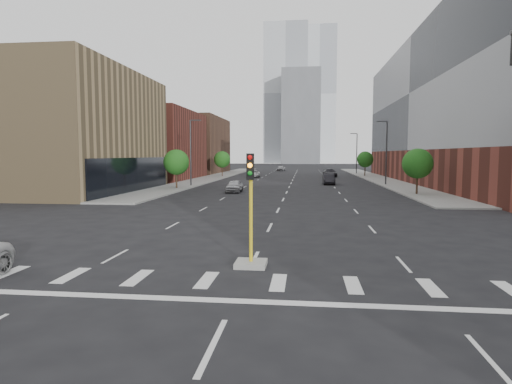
% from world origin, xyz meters
% --- Properties ---
extents(sidewalk_left_far, '(5.00, 92.00, 0.15)m').
position_xyz_m(sidewalk_left_far, '(-15.00, 74.00, 0.07)').
color(sidewalk_left_far, gray).
rests_on(sidewalk_left_far, ground).
extents(sidewalk_right_far, '(5.00, 92.00, 0.15)m').
position_xyz_m(sidewalk_right_far, '(15.00, 74.00, 0.07)').
color(sidewalk_right_far, gray).
rests_on(sidewalk_right_far, ground).
extents(building_left_mid, '(20.00, 24.00, 14.00)m').
position_xyz_m(building_left_mid, '(-27.50, 40.00, 7.00)').
color(building_left_mid, '#947B53').
rests_on(building_left_mid, ground).
extents(building_left_far_a, '(20.00, 22.00, 12.00)m').
position_xyz_m(building_left_far_a, '(-27.50, 66.00, 6.00)').
color(building_left_far_a, brown).
rests_on(building_left_far_a, ground).
extents(building_left_far_b, '(20.00, 24.00, 13.00)m').
position_xyz_m(building_left_far_b, '(-27.50, 92.00, 6.50)').
color(building_left_far_b, brown).
rests_on(building_left_far_b, ground).
extents(building_right_main, '(24.00, 70.00, 22.00)m').
position_xyz_m(building_right_main, '(29.50, 60.00, 11.00)').
color(building_right_main, brown).
rests_on(building_right_main, ground).
extents(tower_left, '(22.00, 22.00, 70.00)m').
position_xyz_m(tower_left, '(-8.00, 220.00, 35.00)').
color(tower_left, '#B2B7BC').
rests_on(tower_left, ground).
extents(tower_right, '(20.00, 20.00, 80.00)m').
position_xyz_m(tower_right, '(10.00, 260.00, 40.00)').
color(tower_right, '#B2B7BC').
rests_on(tower_right, ground).
extents(tower_mid, '(18.00, 18.00, 44.00)m').
position_xyz_m(tower_mid, '(0.00, 200.00, 22.00)').
color(tower_mid, slate).
rests_on(tower_mid, ground).
extents(median_traffic_signal, '(1.20, 1.20, 4.40)m').
position_xyz_m(median_traffic_signal, '(0.00, 8.97, 0.97)').
color(median_traffic_signal, '#999993').
rests_on(median_traffic_signal, ground).
extents(streetlight_right_a, '(1.60, 0.22, 9.07)m').
position_xyz_m(streetlight_right_a, '(13.41, 55.00, 5.01)').
color(streetlight_right_a, '#2D2D30').
rests_on(streetlight_right_a, ground).
extents(streetlight_right_b, '(1.60, 0.22, 9.07)m').
position_xyz_m(streetlight_right_b, '(13.41, 90.00, 5.01)').
color(streetlight_right_b, '#2D2D30').
rests_on(streetlight_right_b, ground).
extents(streetlight_left, '(1.60, 0.22, 9.07)m').
position_xyz_m(streetlight_left, '(-13.41, 50.00, 5.01)').
color(streetlight_left, '#2D2D30').
rests_on(streetlight_left, ground).
extents(tree_left_near, '(3.20, 3.20, 4.85)m').
position_xyz_m(tree_left_near, '(-14.00, 45.00, 3.39)').
color(tree_left_near, '#382619').
rests_on(tree_left_near, ground).
extents(tree_left_far, '(3.20, 3.20, 4.85)m').
position_xyz_m(tree_left_far, '(-14.00, 75.00, 3.39)').
color(tree_left_far, '#382619').
rests_on(tree_left_far, ground).
extents(tree_right_near, '(3.20, 3.20, 4.85)m').
position_xyz_m(tree_right_near, '(14.00, 40.00, 3.39)').
color(tree_right_near, '#382619').
rests_on(tree_right_near, ground).
extents(tree_right_far, '(3.20, 3.20, 4.85)m').
position_xyz_m(tree_right_far, '(14.00, 80.00, 3.39)').
color(tree_right_far, '#382619').
rests_on(tree_right_far, ground).
extents(car_near_left, '(1.70, 4.15, 1.41)m').
position_xyz_m(car_near_left, '(-6.05, 41.53, 0.70)').
color(car_near_left, '#A9AAAE').
rests_on(car_near_left, ground).
extents(car_mid_right, '(1.70, 4.66, 1.53)m').
position_xyz_m(car_mid_right, '(5.54, 55.90, 0.76)').
color(car_mid_right, black).
rests_on(car_mid_right, ground).
extents(car_far_left, '(2.38, 4.92, 1.35)m').
position_xyz_m(car_far_left, '(-7.72, 73.87, 0.67)').
color(car_far_left, silver).
rests_on(car_far_left, ground).
extents(car_deep_right, '(2.86, 5.71, 1.59)m').
position_xyz_m(car_deep_right, '(6.91, 77.45, 0.80)').
color(car_deep_right, black).
rests_on(car_deep_right, ground).
extents(car_distant, '(2.33, 4.38, 1.42)m').
position_xyz_m(car_distant, '(-4.21, 106.45, 0.71)').
color(car_distant, '#A2A3A7').
rests_on(car_distant, ground).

